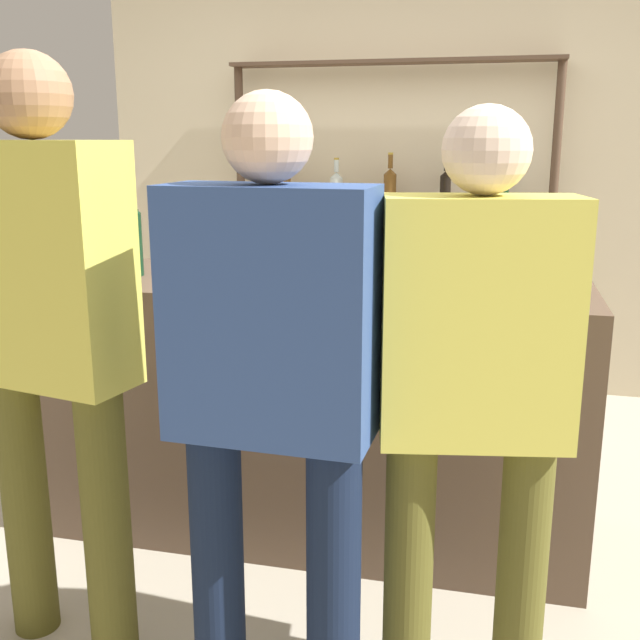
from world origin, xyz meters
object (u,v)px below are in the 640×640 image
object	(u,v)px
counter_bottle_3	(131,231)
customer_center	(271,379)
ice_bucket	(471,262)
wine_glass	(525,247)
counter_bottle_2	(118,238)
counter_bottle_5	(132,237)
customer_right	(475,382)
counter_bottle_4	(293,252)
counter_bottle_1	(432,248)
customer_left	(48,323)
counter_bottle_0	(562,259)
cork_jar	(245,248)

from	to	relation	value
counter_bottle_3	customer_center	xyz separation A→B (m)	(0.96, -1.17, -0.20)
ice_bucket	wine_glass	bearing A→B (deg)	58.57
counter_bottle_2	counter_bottle_5	bearing A→B (deg)	-44.33
ice_bucket	customer_center	xyz separation A→B (m)	(-0.44, -0.90, -0.16)
ice_bucket	customer_right	size ratio (longest dim) A/B	0.15
counter_bottle_2	counter_bottle_3	xyz separation A→B (m)	(-0.01, 0.13, 0.01)
counter_bottle_3	counter_bottle_2	bearing A→B (deg)	-85.32
counter_bottle_4	wine_glass	world-z (taller)	counter_bottle_4
counter_bottle_3	counter_bottle_5	bearing A→B (deg)	-61.67
counter_bottle_2	customer_center	size ratio (longest dim) A/B	0.21
counter_bottle_1	customer_left	xyz separation A→B (m)	(-0.96, -0.95, -0.10)
counter_bottle_0	customer_right	size ratio (longest dim) A/B	0.22
counter_bottle_4	ice_bucket	xyz separation A→B (m)	(0.60, 0.10, -0.03)
wine_glass	ice_bucket	size ratio (longest dim) A/B	0.70
counter_bottle_1	wine_glass	distance (m)	0.36
counter_bottle_3	ice_bucket	distance (m)	1.43
customer_left	counter_bottle_3	bearing A→B (deg)	26.76
counter_bottle_2	counter_bottle_3	distance (m)	0.13
customer_left	cork_jar	bearing A→B (deg)	0.16
counter_bottle_3	cork_jar	world-z (taller)	counter_bottle_3
counter_bottle_4	cork_jar	xyz separation A→B (m)	(-0.30, 0.36, -0.05)
counter_bottle_1	wine_glass	xyz separation A→B (m)	(0.33, 0.14, -0.00)
counter_bottle_0	counter_bottle_5	xyz separation A→B (m)	(-1.55, 0.09, 0.01)
wine_glass	customer_left	world-z (taller)	customer_left
counter_bottle_1	counter_bottle_4	bearing A→B (deg)	-150.27
customer_left	customer_center	world-z (taller)	customer_left
ice_bucket	counter_bottle_2	bearing A→B (deg)	174.09
counter_bottle_0	customer_left	world-z (taller)	customer_left
counter_bottle_1	counter_bottle_2	distance (m)	1.24
counter_bottle_1	customer_center	distance (m)	1.11
customer_right	counter_bottle_0	bearing A→B (deg)	-29.21
counter_bottle_2	customer_right	world-z (taller)	customer_right
counter_bottle_0	counter_bottle_3	xyz separation A→B (m)	(-1.69, 0.34, 0.00)
counter_bottle_1	counter_bottle_3	world-z (taller)	counter_bottle_3
counter_bottle_2	counter_bottle_5	size ratio (longest dim) A/B	0.88
counter_bottle_1	ice_bucket	distance (m)	0.22
counter_bottle_5	cork_jar	size ratio (longest dim) A/B	2.25
counter_bottle_1	customer_right	world-z (taller)	customer_right
counter_bottle_0	counter_bottle_3	bearing A→B (deg)	168.49
cork_jar	customer_right	distance (m)	1.41
customer_left	counter_bottle_2	bearing A→B (deg)	28.20
counter_bottle_2	cork_jar	xyz separation A→B (m)	(0.49, 0.12, -0.04)
customer_right	customer_center	bearing A→B (deg)	93.99
counter_bottle_1	counter_bottle_2	bearing A→B (deg)	-179.16
counter_bottle_5	ice_bucket	size ratio (longest dim) A/B	1.62
counter_bottle_4	customer_right	xyz separation A→B (m)	(0.65, -0.67, -0.20)
customer_right	customer_center	world-z (taller)	customer_center
ice_bucket	customer_right	distance (m)	0.79
wine_glass	customer_left	distance (m)	1.69
counter_bottle_1	counter_bottle_3	distance (m)	1.26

